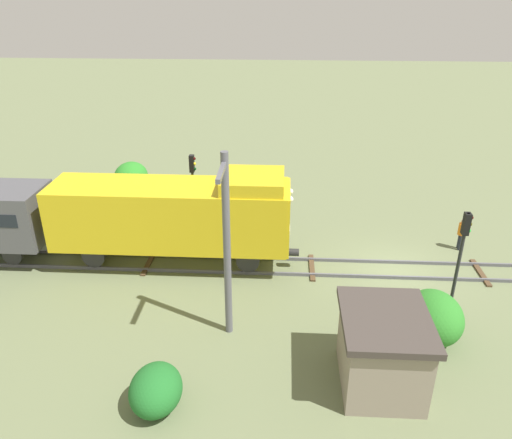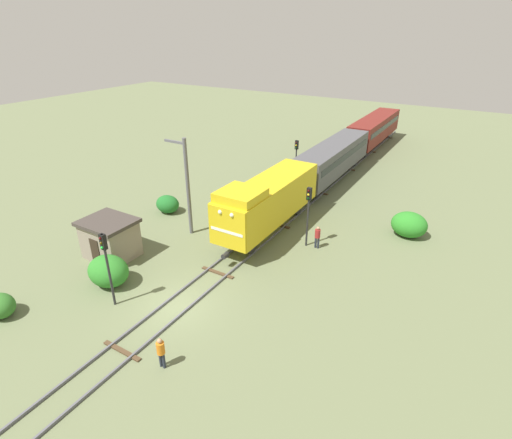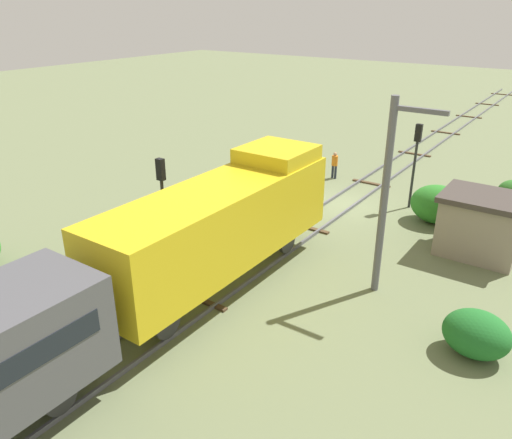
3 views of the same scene
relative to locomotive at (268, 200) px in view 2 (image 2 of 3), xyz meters
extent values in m
plane|color=#66704C|center=(0.00, -10.53, -2.77)|extent=(144.19, 144.19, 0.00)
cube|color=#595960|center=(-0.72, -10.53, -2.69)|extent=(0.10, 96.13, 0.16)
cube|color=#595960|center=(0.72, -10.53, -2.69)|extent=(0.10, 96.13, 0.16)
cube|color=#4C3823|center=(0.00, -14.53, -2.73)|extent=(2.40, 0.24, 0.09)
cube|color=#4C3823|center=(0.00, -6.52, -2.73)|extent=(2.40, 0.24, 0.09)
cube|color=#4C3823|center=(0.00, 1.49, -2.73)|extent=(2.40, 0.24, 0.09)
cube|color=#4C3823|center=(0.00, 9.50, -2.73)|extent=(2.40, 0.24, 0.09)
cube|color=#4C3823|center=(0.00, 17.51, -2.73)|extent=(2.40, 0.24, 0.09)
cube|color=#4C3823|center=(0.00, 25.52, -2.73)|extent=(2.40, 0.24, 0.09)
cube|color=#4C3823|center=(0.00, 33.53, -2.73)|extent=(2.40, 0.24, 0.09)
cube|color=gold|center=(0.00, 0.24, -0.06)|extent=(2.90, 11.00, 2.90)
cube|color=gold|center=(0.00, -3.66, 1.69)|extent=(2.75, 2.80, 0.60)
cube|color=gold|center=(0.00, -5.31, -0.06)|extent=(2.84, 0.10, 2.84)
cube|color=white|center=(0.00, -5.35, -0.26)|extent=(2.46, 0.06, 0.20)
sphere|color=white|center=(-0.45, -5.36, 1.04)|extent=(0.28, 0.28, 0.28)
sphere|color=white|center=(0.45, -5.36, 1.04)|extent=(0.28, 0.28, 0.28)
cylinder|color=#262628|center=(0.00, -5.61, -1.91)|extent=(0.36, 0.50, 0.36)
cylinder|color=#262628|center=(-0.72, -3.46, -2.06)|extent=(0.18, 1.10, 1.10)
cylinder|color=#262628|center=(0.72, -3.46, -2.06)|extent=(0.18, 1.10, 1.10)
cylinder|color=#262628|center=(-0.72, 3.94, -2.06)|extent=(0.18, 1.10, 1.10)
cylinder|color=#262628|center=(0.72, 3.94, -2.06)|extent=(0.18, 1.10, 1.10)
cube|color=#4C4C51|center=(0.00, 13.34, -0.30)|extent=(2.80, 14.00, 2.70)
cube|color=black|center=(0.00, 13.34, 0.05)|extent=(2.84, 12.88, 0.64)
cylinder|color=#262628|center=(-0.72, 7.94, -2.13)|extent=(0.16, 0.96, 0.96)
cylinder|color=#262628|center=(0.72, 7.94, -2.13)|extent=(0.16, 0.96, 0.96)
cylinder|color=#262628|center=(-0.72, 18.74, -2.13)|extent=(0.16, 0.96, 0.96)
cylinder|color=#262628|center=(0.72, 18.74, -2.13)|extent=(0.16, 0.96, 0.96)
cube|color=maroon|center=(0.00, 27.94, -0.30)|extent=(2.80, 14.00, 2.70)
cube|color=black|center=(0.00, 27.94, 0.05)|extent=(2.84, 12.88, 0.64)
cylinder|color=#262628|center=(-0.72, 22.54, -2.13)|extent=(0.16, 0.96, 0.96)
cylinder|color=#262628|center=(0.72, 22.54, -2.13)|extent=(0.16, 0.96, 0.96)
cylinder|color=#262628|center=(-0.72, 33.34, -2.13)|extent=(0.16, 0.96, 0.96)
cylinder|color=#262628|center=(0.72, 33.34, -2.13)|extent=(0.16, 0.96, 0.96)
cylinder|color=#262628|center=(-3.20, -12.14, -0.49)|extent=(0.14, 0.14, 4.57)
cube|color=black|center=(-3.20, -12.14, 1.34)|extent=(0.32, 0.24, 0.90)
sphere|color=#390606|center=(-3.20, -12.28, 1.61)|extent=(0.16, 0.16, 0.16)
sphere|color=#3C3306|center=(-3.20, -12.28, 1.33)|extent=(0.16, 0.16, 0.16)
sphere|color=green|center=(-3.20, -12.28, 1.05)|extent=(0.16, 0.16, 0.16)
cylinder|color=#262628|center=(3.40, -0.27, -0.52)|extent=(0.14, 0.14, 4.50)
cube|color=black|center=(3.40, -0.27, 1.28)|extent=(0.32, 0.24, 0.90)
sphere|color=#390606|center=(3.40, -0.41, 1.55)|extent=(0.16, 0.16, 0.16)
sphere|color=yellow|center=(3.40, -0.41, 1.27)|extent=(0.16, 0.16, 0.16)
sphere|color=black|center=(3.40, -0.41, 0.99)|extent=(0.16, 0.16, 0.16)
cylinder|color=#262628|center=(-3.60, 12.37, -0.82)|extent=(0.14, 0.14, 3.90)
cube|color=black|center=(-3.60, 12.37, 0.68)|extent=(0.32, 0.24, 0.90)
sphere|color=#390606|center=(-3.60, 12.23, 0.95)|extent=(0.16, 0.16, 0.16)
sphere|color=yellow|center=(-3.60, 12.23, 0.67)|extent=(0.16, 0.16, 0.16)
sphere|color=black|center=(-3.60, 12.23, 0.39)|extent=(0.16, 0.16, 0.16)
cylinder|color=#262B38|center=(2.30, -14.22, -2.35)|extent=(0.15, 0.15, 0.85)
cylinder|color=#262B38|center=(2.50, -14.22, -2.35)|extent=(0.15, 0.15, 0.85)
cylinder|color=orange|center=(2.40, -14.22, -1.61)|extent=(0.38, 0.38, 0.62)
sphere|color=tan|center=(2.40, -14.22, -1.19)|extent=(0.23, 0.23, 0.23)
cylinder|color=#262B38|center=(4.10, -0.20, -2.35)|extent=(0.15, 0.15, 0.85)
cylinder|color=#262B38|center=(4.30, -0.20, -2.35)|extent=(0.15, 0.15, 0.85)
cylinder|color=maroon|center=(4.20, -0.20, -1.61)|extent=(0.38, 0.38, 0.62)
sphere|color=tan|center=(4.20, -0.20, -1.19)|extent=(0.23, 0.23, 0.23)
cylinder|color=#595960|center=(-5.00, -3.03, 0.94)|extent=(0.28, 0.28, 7.43)
cube|color=#595960|center=(-5.90, -3.03, 4.25)|extent=(1.80, 0.16, 0.16)
cube|color=gray|center=(-7.50, -8.49, -1.52)|extent=(3.20, 2.60, 2.50)
cube|color=#3F3833|center=(-7.50, -8.49, -0.15)|extent=(3.50, 2.90, 0.24)
cube|color=#2D2319|center=(-7.50, -9.81, -1.82)|extent=(0.80, 0.06, 1.90)
ellipsoid|color=#306D26|center=(-7.76, -16.03, -2.11)|extent=(1.83, 1.50, 1.33)
ellipsoid|color=#1E6626|center=(-9.09, -1.12, -2.02)|extent=(2.07, 1.70, 1.51)
ellipsoid|color=#2B8226|center=(9.40, 5.00, -1.81)|extent=(2.64, 2.16, 1.92)
ellipsoid|color=#2B7A26|center=(-4.98, -10.91, -1.81)|extent=(2.66, 2.18, 1.94)
camera|label=1|loc=(-20.94, -5.03, 9.76)|focal=35.00mm
camera|label=2|loc=(13.25, -23.80, 11.74)|focal=28.00mm
camera|label=3|loc=(-10.79, 13.32, 7.43)|focal=35.00mm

